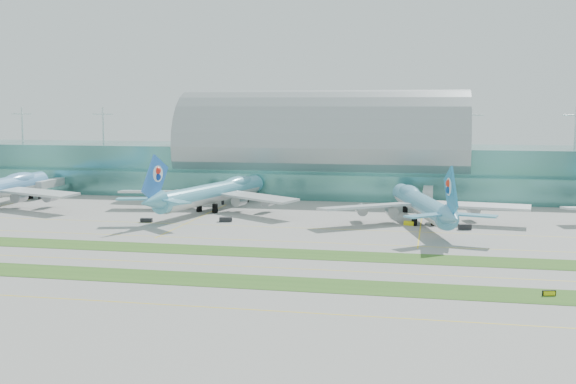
% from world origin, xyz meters
% --- Properties ---
extents(ground, '(700.00, 700.00, 0.00)m').
position_xyz_m(ground, '(0.00, 0.00, 0.00)').
color(ground, gray).
rests_on(ground, ground).
extents(terminal, '(340.00, 69.10, 36.00)m').
position_xyz_m(terminal, '(0.01, 128.79, 14.23)').
color(terminal, '#3D7A75').
rests_on(terminal, ground).
extents(grass_strip_near, '(420.00, 12.00, 0.08)m').
position_xyz_m(grass_strip_near, '(0.00, -28.00, 0.04)').
color(grass_strip_near, '#2D591E').
rests_on(grass_strip_near, ground).
extents(grass_strip_far, '(420.00, 12.00, 0.08)m').
position_xyz_m(grass_strip_far, '(0.00, 2.00, 0.04)').
color(grass_strip_far, '#2D591E').
rests_on(grass_strip_far, ground).
extents(taxiline_a, '(420.00, 0.35, 0.01)m').
position_xyz_m(taxiline_a, '(0.00, -48.00, 0.01)').
color(taxiline_a, yellow).
rests_on(taxiline_a, ground).
extents(taxiline_b, '(420.00, 0.35, 0.01)m').
position_xyz_m(taxiline_b, '(0.00, -14.00, 0.01)').
color(taxiline_b, yellow).
rests_on(taxiline_b, ground).
extents(taxiline_c, '(420.00, 0.35, 0.01)m').
position_xyz_m(taxiline_c, '(0.00, 18.00, 0.01)').
color(taxiline_c, yellow).
rests_on(taxiline_c, ground).
extents(taxiline_d, '(420.00, 0.35, 0.01)m').
position_xyz_m(taxiline_d, '(0.00, 40.00, 0.01)').
color(taxiline_d, yellow).
rests_on(taxiline_d, ground).
extents(airliner_b, '(68.46, 78.88, 21.93)m').
position_xyz_m(airliner_b, '(-29.64, 69.65, 6.76)').
color(airliner_b, '#5BAEC8').
rests_on(airliner_b, ground).
extents(airliner_c, '(64.73, 74.74, 20.86)m').
position_xyz_m(airliner_c, '(42.26, 56.47, 6.43)').
color(airliner_c, '#5AA4C7').
rests_on(airliner_c, ground).
extents(gse_c, '(3.84, 1.89, 1.30)m').
position_xyz_m(gse_c, '(-42.85, 40.80, 0.65)').
color(gse_c, black).
rests_on(gse_c, ground).
extents(gse_d, '(4.34, 2.82, 1.46)m').
position_xyz_m(gse_d, '(-18.59, 46.94, 0.73)').
color(gse_d, black).
rests_on(gse_d, ground).
extents(gse_e, '(3.66, 2.13, 1.28)m').
position_xyz_m(gse_e, '(38.97, 51.61, 0.64)').
color(gse_e, '#D7CF0C').
rests_on(gse_e, ground).
extents(gse_f, '(3.98, 2.62, 1.69)m').
position_xyz_m(gse_f, '(55.36, 46.88, 0.84)').
color(gse_f, black).
rests_on(gse_f, ground).
extents(taxiway_sign_east, '(2.68, 0.96, 1.14)m').
position_xyz_m(taxiway_sign_east, '(68.46, -27.43, 0.57)').
color(taxiway_sign_east, black).
rests_on(taxiway_sign_east, ground).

